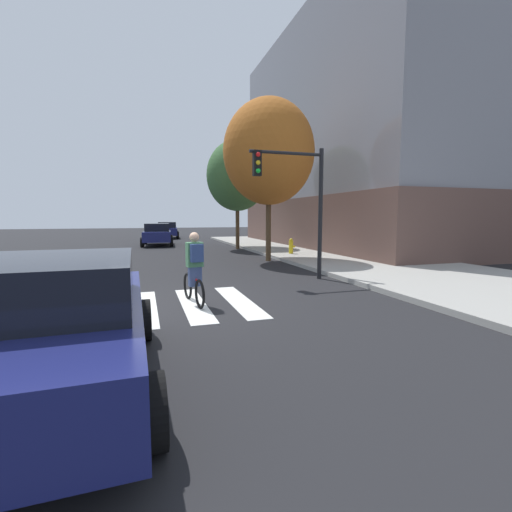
# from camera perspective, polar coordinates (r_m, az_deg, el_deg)

# --- Properties ---
(ground_plane) EXTENTS (120.00, 120.00, 0.00)m
(ground_plane) POSITION_cam_1_polar(r_m,az_deg,el_deg) (8.48, -13.83, -7.80)
(ground_plane) COLOR black
(sidewalk) EXTENTS (6.50, 50.00, 0.15)m
(sidewalk) POSITION_cam_1_polar(r_m,az_deg,el_deg) (12.52, 30.45, -3.60)
(sidewalk) COLOR #9E9B93
(sidewalk) RESTS_ON ground
(crosswalk_stripes) EXTENTS (4.96, 3.40, 0.01)m
(crosswalk_stripes) POSITION_cam_1_polar(r_m,az_deg,el_deg) (8.47, -17.47, -7.89)
(crosswalk_stripes) COLOR silver
(crosswalk_stripes) RESTS_ON ground
(sedan_near) EXTENTS (2.25, 4.64, 1.59)m
(sedan_near) POSITION_cam_1_polar(r_m,az_deg,el_deg) (4.76, -29.13, -9.35)
(sedan_near) COLOR navy
(sedan_near) RESTS_ON ground
(sedan_mid) EXTENTS (2.38, 4.66, 1.57)m
(sedan_mid) POSITION_cam_1_polar(r_m,az_deg,el_deg) (26.39, -15.50, 3.40)
(sedan_mid) COLOR navy
(sedan_mid) RESTS_ON ground
(sedan_far) EXTENTS (2.36, 4.59, 1.54)m
(sedan_far) POSITION_cam_1_polar(r_m,az_deg,el_deg) (34.97, -14.01, 4.08)
(sedan_far) COLOR navy
(sedan_far) RESTS_ON ground
(cyclist) EXTENTS (0.39, 1.70, 1.69)m
(cyclist) POSITION_cam_1_polar(r_m,az_deg,el_deg) (8.34, -9.83, -2.04)
(cyclist) COLOR black
(cyclist) RESTS_ON ground
(traffic_light_near) EXTENTS (2.47, 0.28, 4.20)m
(traffic_light_near) POSITION_cam_1_polar(r_m,az_deg,el_deg) (11.48, 6.61, 10.36)
(traffic_light_near) COLOR black
(traffic_light_near) RESTS_ON ground
(fire_hydrant) EXTENTS (0.33, 0.22, 0.78)m
(fire_hydrant) POSITION_cam_1_polar(r_m,az_deg,el_deg) (18.43, 5.63, 1.57)
(fire_hydrant) COLOR gold
(fire_hydrant) RESTS_ON sidewalk
(street_tree_near) EXTENTS (4.10, 4.10, 7.29)m
(street_tree_near) POSITION_cam_1_polar(r_m,az_deg,el_deg) (16.67, 2.05, 16.27)
(street_tree_near) COLOR #4C3823
(street_tree_near) RESTS_ON ground
(street_tree_mid) EXTENTS (3.82, 3.82, 6.79)m
(street_tree_mid) POSITION_cam_1_polar(r_m,az_deg,el_deg) (22.81, -3.02, 12.71)
(street_tree_mid) COLOR #4C3823
(street_tree_mid) RESTS_ON ground
(corner_building) EXTENTS (17.58, 20.36, 14.43)m
(corner_building) POSITION_cam_1_polar(r_m,az_deg,el_deg) (28.53, 22.94, 16.16)
(corner_building) COLOR brown
(corner_building) RESTS_ON ground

